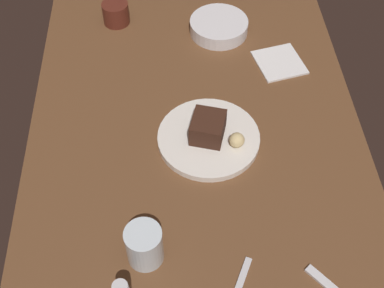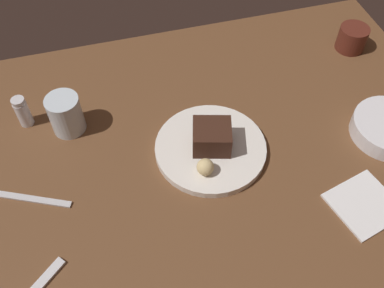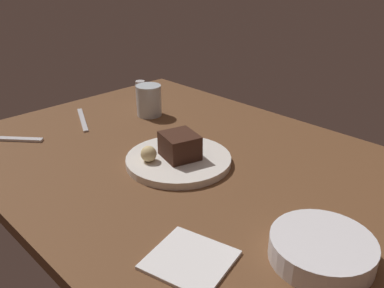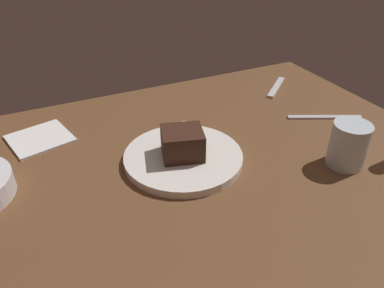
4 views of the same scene
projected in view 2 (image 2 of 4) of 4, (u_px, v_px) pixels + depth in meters
dining_table at (212, 144)px, 101.99cm from camera, size 120.00×84.00×3.00cm
dessert_plate at (211, 148)px, 98.18cm from camera, size 25.27×25.27×1.75cm
chocolate_cake_slice at (212, 137)px, 95.35cm from camera, size 10.24×9.75×5.87cm
bread_roll at (205, 167)px, 91.65cm from camera, size 3.76×3.76×3.76cm
salt_shaker at (23, 112)px, 100.94cm from camera, size 3.24×3.24×8.02cm
water_glass at (66, 114)px, 99.34cm from camera, size 7.70×7.70×9.55cm
coffee_cup at (352, 38)px, 118.51cm from camera, size 7.93×7.93×6.63cm
butter_knife at (28, 198)px, 90.83cm from camera, size 17.80×9.32×0.50cm
folded_napkin at (364, 204)px, 89.89cm from camera, size 15.62×15.20×0.60cm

